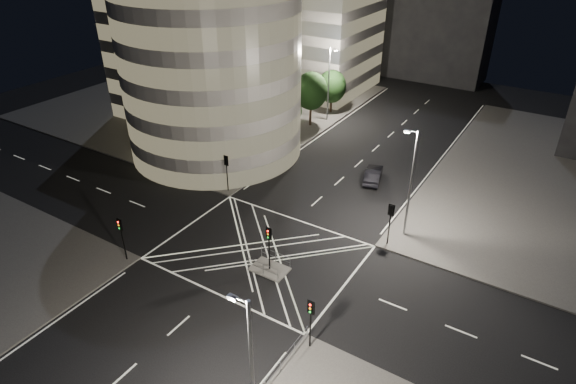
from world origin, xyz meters
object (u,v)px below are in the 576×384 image
Objects in this scene: street_lamp_left_far at (329,82)px; street_lamp_right_near at (251,370)px; traffic_signal_fr at (390,217)px; sedan at (373,174)px; central_island at (270,269)px; traffic_signal_fl at (227,167)px; traffic_signal_nl at (121,232)px; street_lamp_right_far at (411,181)px; traffic_signal_island at (269,241)px; street_lamp_left_near at (251,125)px; traffic_signal_nr at (311,315)px.

street_lamp_right_near is at bearing -66.79° from street_lamp_left_far.
sedan is at bearing 119.38° from traffic_signal_fr.
traffic_signal_fl reaches higher than central_island.
central_island is 0.75× the size of traffic_signal_fr.
traffic_signal_nl is 24.27m from street_lamp_right_far.
traffic_signal_nl is 1.00× the size of traffic_signal_island.
traffic_signal_nl is at bearing 158.45° from street_lamp_right_near.
traffic_signal_nl is 1.00× the size of traffic_signal_fr.
street_lamp_left_near is at bearing -90.00° from street_lamp_left_far.
central_island is at bearing -129.33° from traffic_signal_fr.
traffic_signal_fl is at bearing 131.24° from street_lamp_right_near.
street_lamp_right_near is at bearing -48.76° from traffic_signal_fl.
street_lamp_left_far is 1.00× the size of street_lamp_right_near.
sedan is at bearing -46.12° from street_lamp_left_far.
street_lamp_left_far reaches higher than sedan.
traffic_signal_fl and traffic_signal_nr have the same top height.
street_lamp_left_far reaches higher than traffic_signal_nl.
traffic_signal_fr is 0.40× the size of street_lamp_right_near.
traffic_signal_fl is (-10.80, 8.30, 2.84)m from central_island.
street_lamp_left_near is 14.27m from sedan.
street_lamp_right_far reaches higher than central_island.
traffic_signal_nr is at bearing -37.69° from traffic_signal_fl.
street_lamp_right_near reaches higher than traffic_signal_nl.
sedan reaches higher than central_island.
street_lamp_right_far is 11.32m from sedan.
traffic_signal_island is at bearing 71.26° from sedan.
traffic_signal_fr is at bearing 103.87° from sedan.
traffic_signal_island is 18.68m from sedan.
street_lamp_right_far reaches higher than traffic_signal_island.
street_lamp_left_near is 1.00× the size of street_lamp_right_near.
street_lamp_right_near is (18.87, -26.00, 0.00)m from street_lamp_left_near.
traffic_signal_nr reaches higher than sedan.
traffic_signal_nl and traffic_signal_island have the same top height.
traffic_signal_fl is at bearing 180.00° from traffic_signal_fr.
central_island is at bearing 0.00° from traffic_signal_island.
central_island is 18.57m from sedan.
central_island is 9.08m from traffic_signal_nr.
traffic_signal_island is 0.40× the size of street_lamp_right_far.
central_island is 0.75× the size of traffic_signal_island.
traffic_signal_fr is 20.97m from street_lamp_right_near.
street_lamp_left_near is at bearing 96.97° from traffic_signal_fl.
traffic_signal_fl and traffic_signal_nl have the same top height.
street_lamp_right_near reaches higher than traffic_signal_fl.
traffic_signal_island is at bearing 142.07° from traffic_signal_nr.
street_lamp_left_far is at bearing 90.99° from traffic_signal_nl.
sedan is (-5.76, 23.83, -2.15)m from traffic_signal_nr.
central_island is 15.54m from street_lamp_right_near.
traffic_signal_nl is 0.40× the size of street_lamp_left_far.
traffic_signal_island is 13.13m from street_lamp_right_far.
traffic_signal_nr is (17.60, 0.00, 0.00)m from traffic_signal_nl.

